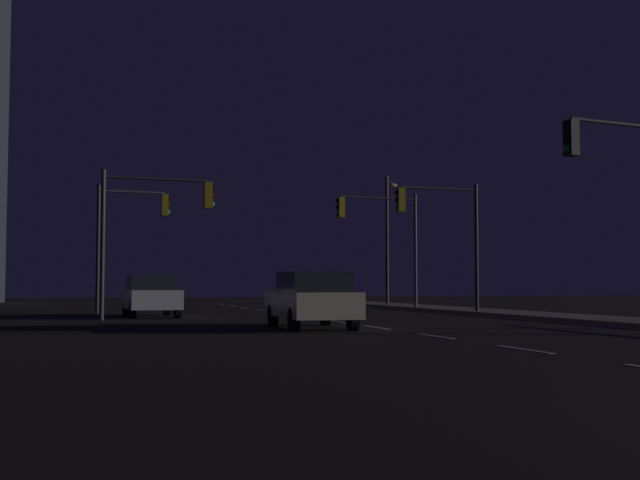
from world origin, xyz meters
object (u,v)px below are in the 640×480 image
Objects in this scene: traffic_light_overhead_east at (618,178)px; traffic_light_far_right at (382,226)px; street_lamp_mid_block at (388,227)px; traffic_light_near_right at (153,215)px; car_oncoming at (151,295)px; traffic_light_mid_left at (441,221)px; traffic_light_far_center at (129,224)px; car at (311,299)px.

traffic_light_overhead_east reaches higher than traffic_light_far_right.
traffic_light_near_right is at bearing -137.99° from street_lamp_mid_block.
car_oncoming is 0.86× the size of traffic_light_near_right.
car_oncoming is 0.86× the size of traffic_light_mid_left.
traffic_light_far_center is at bearing 125.42° from traffic_light_overhead_east.
traffic_light_far_center is 1.05× the size of traffic_light_mid_left.
traffic_light_far_center reaches higher than traffic_light_near_right.
traffic_light_mid_left is at bearing 46.34° from car.
traffic_light_near_right is (-11.18, -7.16, -0.33)m from traffic_light_far_right.
street_lamp_mid_block is (13.39, 12.06, 0.70)m from traffic_light_near_right.
traffic_light_mid_left reaches higher than car_oncoming.
car is 16.10m from traffic_light_far_right.
car is 21.45m from street_lamp_mid_block.
car is 10.12m from car_oncoming.
traffic_light_overhead_east reaches higher than traffic_light_near_right.
traffic_light_far_right is 1.05× the size of traffic_light_near_right.
traffic_light_mid_left is (12.03, -5.94, -0.02)m from traffic_light_far_center.
traffic_light_overhead_east is at bearing -54.58° from traffic_light_far_center.
traffic_light_near_right is 0.75× the size of street_lamp_mid_block.
car is 0.64× the size of street_lamp_mid_block.
street_lamp_mid_block is at bearing 85.46° from traffic_light_overhead_east.
traffic_light_near_right is (-11.65, 9.90, -0.46)m from traffic_light_overhead_east.
car_oncoming is 5.52m from traffic_light_far_center.
car_oncoming is at bearing -144.45° from street_lamp_mid_block.
car is 9.01m from traffic_light_overhead_east.
street_lamp_mid_block is (1.86, 10.83, 0.55)m from traffic_light_mid_left.
traffic_light_overhead_east is at bearing -21.54° from car.
car is 0.81× the size of traffic_light_far_center.
traffic_light_overhead_east reaches higher than car.
traffic_light_far_center is at bearing -160.58° from street_lamp_mid_block.
traffic_light_mid_left is at bearing 90.57° from traffic_light_overhead_east.
car is at bearing -133.66° from traffic_light_mid_left.
street_lamp_mid_block is at bearing 19.42° from traffic_light_far_center.
traffic_light_overhead_east is 22.04m from street_lamp_mid_block.
traffic_light_overhead_east is at bearing -94.54° from street_lamp_mid_block.
street_lamp_mid_block is at bearing 63.20° from car.
traffic_light_far_right is at bearing 62.33° from car.
car is 11.53m from traffic_light_mid_left.
traffic_light_mid_left is 11.00m from street_lamp_mid_block.
traffic_light_near_right reaches higher than car.
car_oncoming is at bearing 111.64° from car.
traffic_light_far_center is 1.01× the size of traffic_light_far_right.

